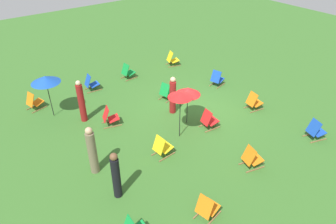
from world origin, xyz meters
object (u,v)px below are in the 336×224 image
at_px(deckchair_11, 110,117).
at_px(person_0, 92,151).
at_px(umbrella_1, 188,91).
at_px(person_1, 81,102).
at_px(deckchair_4, 252,158).
at_px(deckchair_9, 217,79).
at_px(umbrella_2, 45,79).
at_px(deckchair_1, 167,92).
at_px(person_2, 173,96).
at_px(person_3, 116,176).
at_px(deckchair_7, 172,59).
at_px(deckchair_13, 316,131).
at_px(deckchair_5, 91,83).
at_px(deckchair_3, 207,208).
at_px(umbrella_0, 180,95).
at_px(deckchair_10, 162,147).
at_px(deckchair_0, 34,102).
at_px(deckchair_8, 254,102).
at_px(deckchair_12, 128,72).
at_px(deckchair_2, 209,120).

xyz_separation_m(deckchair_11, person_0, (-2.15, 1.72, 0.51)).
bearing_deg(umbrella_1, person_1, 51.20).
distance_m(deckchair_4, deckchair_9, 6.01).
bearing_deg(umbrella_2, deckchair_1, -110.70).
xyz_separation_m(person_2, person_3, (-2.77, 4.28, 0.00)).
distance_m(deckchair_9, person_1, 6.83).
bearing_deg(person_3, person_2, -74.92).
height_order(person_2, person_3, person_2).
distance_m(deckchair_7, deckchair_9, 3.34).
bearing_deg(deckchair_13, deckchair_5, 48.26).
relative_size(deckchair_4, deckchair_11, 0.99).
bearing_deg(umbrella_2, deckchair_3, -168.06).
relative_size(umbrella_0, umbrella_1, 1.21).
bearing_deg(deckchair_5, umbrella_0, -163.74).
relative_size(deckchair_10, person_2, 0.49).
distance_m(deckchair_1, deckchair_9, 2.89).
height_order(deckchair_5, umbrella_2, umbrella_2).
relative_size(deckchair_3, person_2, 0.49).
relative_size(deckchair_4, person_1, 0.45).
bearing_deg(umbrella_0, deckchair_1, -26.80).
bearing_deg(deckchair_1, umbrella_2, 55.66).
xyz_separation_m(deckchair_13, person_3, (2.04, 7.54, 0.46)).
bearing_deg(deckchair_13, umbrella_1, 57.94).
height_order(deckchair_0, deckchair_11, same).
relative_size(deckchair_3, deckchair_7, 0.97).
relative_size(deckchair_0, deckchair_4, 1.01).
relative_size(deckchair_8, umbrella_2, 0.44).
relative_size(deckchair_12, deckchair_13, 0.96).
bearing_deg(deckchair_13, deckchair_3, 109.58).
distance_m(deckchair_7, umbrella_1, 5.90).
bearing_deg(deckchair_4, deckchair_0, 43.90).
bearing_deg(person_0, deckchair_9, -83.66).
bearing_deg(deckchair_5, deckchair_12, -84.40).
relative_size(umbrella_0, person_1, 1.06).
bearing_deg(deckchair_10, deckchair_0, 20.02).
xyz_separation_m(deckchair_10, person_2, (2.06, -2.07, 0.46)).
bearing_deg(deckchair_13, person_2, 51.66).
xyz_separation_m(deckchair_9, umbrella_0, (-2.18, 4.18, 1.50)).
distance_m(deckchair_8, umbrella_2, 8.92).
distance_m(deckchair_0, deckchair_7, 7.79).
bearing_deg(umbrella_0, deckchair_8, -96.24).
relative_size(deckchair_11, deckchair_12, 1.03).
relative_size(deckchair_11, person_1, 0.46).
bearing_deg(person_3, deckchair_3, -161.63).
bearing_deg(deckchair_2, deckchair_8, -86.95).
distance_m(deckchair_5, umbrella_1, 5.48).
xyz_separation_m(deckchair_3, deckchair_11, (5.82, 0.02, 0.00)).
relative_size(umbrella_1, person_0, 0.90).
height_order(deckchair_3, deckchair_13, same).
xyz_separation_m(deckchair_4, person_2, (4.39, 0.03, 0.46)).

